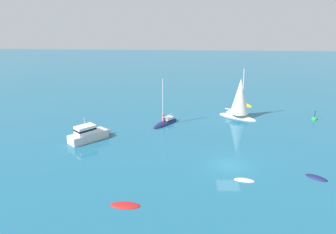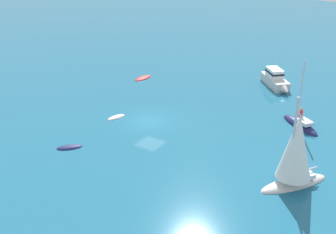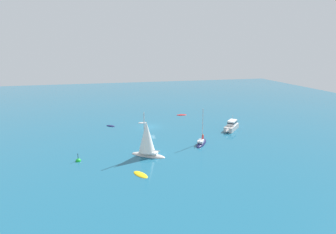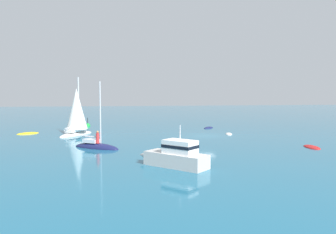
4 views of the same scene
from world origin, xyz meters
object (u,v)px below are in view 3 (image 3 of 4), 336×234
(dinghy, at_px, (182,115))
(tender, at_px, (141,175))
(motor_cruiser, at_px, (231,126))
(channel_buoy, at_px, (78,161))
(skiff_1, at_px, (111,126))
(yacht, at_px, (147,140))
(skiff, at_px, (142,123))
(sloop, at_px, (201,143))

(dinghy, height_order, tender, dinghy)
(motor_cruiser, height_order, channel_buoy, motor_cruiser)
(skiff_1, bearing_deg, yacht, 146.17)
(yacht, xyz_separation_m, skiff, (19.63, -1.97, -2.69))
(motor_cruiser, relative_size, channel_buoy, 3.13)
(motor_cruiser, distance_m, channel_buoy, 32.56)
(yacht, relative_size, sloop, 1.10)
(yacht, bearing_deg, tender, 105.10)
(sloop, height_order, skiff, sloop)
(motor_cruiser, xyz_separation_m, skiff, (9.96, 18.16, -0.84))
(skiff, distance_m, dinghy, 12.44)
(sloop, bearing_deg, channel_buoy, 131.50)
(tender, relative_size, channel_buoy, 1.79)
(yacht, relative_size, skiff, 3.56)
(sloop, bearing_deg, skiff, 62.30)
(sloop, xyz_separation_m, channel_buoy, (-2.82, 21.84, -0.11))
(dinghy, distance_m, channel_buoy, 34.50)
(sloop, bearing_deg, yacht, 140.54)
(motor_cruiser, distance_m, sloop, 11.41)
(dinghy, relative_size, skiff_1, 1.18)
(motor_cruiser, bearing_deg, channel_buoy, -28.74)
(skiff, height_order, tender, tender)
(sloop, height_order, skiff_1, sloop)
(tender, bearing_deg, skiff_1, -22.49)
(dinghy, bearing_deg, sloop, 86.46)
(skiff, height_order, skiff_1, skiff_1)
(dinghy, bearing_deg, skiff_1, 20.87)
(motor_cruiser, relative_size, sloop, 0.76)
(channel_buoy, bearing_deg, tender, -127.60)
(tender, bearing_deg, yacht, -47.53)
(yacht, height_order, skiff, yacht)
(skiff, relative_size, tender, 0.71)
(skiff, distance_m, tender, 26.52)
(yacht, bearing_deg, dinghy, -85.77)
(tender, height_order, channel_buoy, channel_buoy)
(sloop, relative_size, skiff_1, 2.99)
(skiff, xyz_separation_m, dinghy, (5.17, -11.32, 0.00))
(sloop, height_order, dinghy, sloop)
(dinghy, bearing_deg, tender, 67.02)
(yacht, distance_m, channel_buoy, 11.38)
(skiff_1, xyz_separation_m, tender, (-25.35, -3.44, 0.00))
(skiff, xyz_separation_m, skiff_1, (-0.86, 7.46, 0.00))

